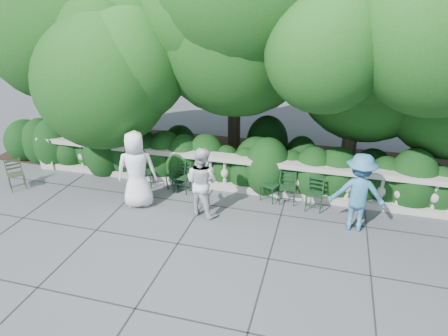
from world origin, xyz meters
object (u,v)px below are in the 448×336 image
(chair_f, at_px, (286,206))
(person_woman_grey, at_px, (136,175))
(chair_b, at_px, (180,194))
(chair_weathered, at_px, (20,191))
(person_casual_man, at_px, (202,182))
(chair_a, at_px, (173,191))
(chair_d, at_px, (312,212))
(chair_c, at_px, (145,188))
(person_businessman, at_px, (137,170))
(chair_e, at_px, (266,203))
(person_older_blue, at_px, (359,193))

(chair_f, distance_m, person_woman_grey, 3.91)
(chair_b, distance_m, chair_f, 2.85)
(chair_weathered, relative_size, person_casual_man, 0.48)
(chair_a, distance_m, chair_f, 3.10)
(chair_b, distance_m, person_woman_grey, 1.37)
(chair_a, bearing_deg, chair_d, 24.01)
(chair_a, bearing_deg, person_woman_grey, -103.37)
(chair_b, distance_m, person_casual_man, 1.47)
(chair_weathered, bearing_deg, chair_c, -31.15)
(person_businessman, bearing_deg, chair_weathered, -17.08)
(chair_e, xyz_separation_m, person_woman_grey, (-3.22, -0.85, 0.78))
(person_woman_grey, bearing_deg, person_older_blue, 160.42)
(person_woman_grey, bearing_deg, chair_weathered, -16.67)
(person_casual_man, bearing_deg, chair_b, -24.29)
(chair_c, distance_m, person_casual_man, 2.31)
(chair_weathered, xyz_separation_m, person_older_blue, (8.79, 0.51, 0.92))
(chair_a, height_order, chair_b, same)
(person_casual_man, bearing_deg, chair_weathered, 18.99)
(chair_c, height_order, chair_d, same)
(person_woman_grey, distance_m, person_older_blue, 5.37)
(chair_a, relative_size, chair_weathered, 1.00)
(chair_a, distance_m, chair_b, 0.28)
(chair_b, xyz_separation_m, chair_c, (-1.07, 0.07, 0.00))
(chair_e, distance_m, person_older_blue, 2.42)
(person_casual_man, relative_size, person_older_blue, 0.94)
(chair_d, relative_size, chair_f, 1.00)
(chair_b, distance_m, person_older_blue, 4.59)
(chair_f, xyz_separation_m, person_woman_grey, (-3.74, -0.82, 0.78))
(chair_weathered, bearing_deg, chair_f, -40.21)
(chair_b, height_order, person_woman_grey, person_woman_grey)
(chair_d, height_order, person_woman_grey, person_woman_grey)
(chair_a, distance_m, person_businessman, 1.44)
(chair_a, height_order, chair_weathered, same)
(chair_e, relative_size, chair_weathered, 1.00)
(chair_c, distance_m, person_woman_grey, 1.10)
(chair_a, bearing_deg, chair_e, 27.45)
(chair_a, distance_m, chair_d, 3.77)
(chair_weathered, bearing_deg, chair_a, -34.22)
(chair_b, distance_m, chair_e, 2.33)
(chair_e, bearing_deg, chair_a, -158.29)
(chair_d, distance_m, person_older_blue, 1.41)
(chair_b, distance_m, chair_d, 3.51)
(chair_a, bearing_deg, chair_c, -152.26)
(chair_b, bearing_deg, person_casual_man, -40.40)
(chair_d, relative_size, chair_weathered, 1.00)
(chair_weathered, height_order, person_older_blue, person_older_blue)
(chair_c, xyz_separation_m, chair_e, (3.40, 0.10, 0.00))
(chair_f, relative_size, person_casual_man, 0.48)
(chair_c, distance_m, chair_d, 4.58)
(chair_c, height_order, person_casual_man, person_casual_man)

